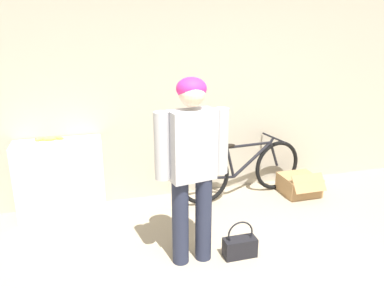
{
  "coord_description": "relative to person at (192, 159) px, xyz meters",
  "views": [
    {
      "loc": [
        -1.16,
        -1.75,
        2.08
      ],
      "look_at": [
        -0.33,
        1.15,
        1.13
      ],
      "focal_mm": 35.0,
      "sensor_mm": 36.0,
      "label": 1
    }
  ],
  "objects": [
    {
      "name": "wall_back",
      "position": [
        0.33,
        1.5,
        0.3
      ],
      "size": [
        8.0,
        0.07,
        2.6
      ],
      "color": "#B7AD99",
      "rests_on": "ground_plane"
    },
    {
      "name": "side_shelf",
      "position": [
        -1.18,
        1.27,
        -0.55
      ],
      "size": [
        0.95,
        0.36,
        0.88
      ],
      "color": "white",
      "rests_on": "ground_plane"
    },
    {
      "name": "person",
      "position": [
        0.0,
        0.0,
        0.0
      ],
      "size": [
        0.65,
        0.26,
        1.7
      ],
      "rotation": [
        0.0,
        0.0,
        0.17
      ],
      "color": "#23283D",
      "rests_on": "ground_plane"
    },
    {
      "name": "bicycle",
      "position": [
        0.99,
        1.15,
        -0.64
      ],
      "size": [
        1.72,
        0.46,
        0.74
      ],
      "rotation": [
        0.0,
        0.0,
        0.15
      ],
      "color": "black",
      "rests_on": "ground_plane"
    },
    {
      "name": "banana",
      "position": [
        -1.26,
        1.33,
        -0.09
      ],
      "size": [
        0.32,
        0.09,
        0.04
      ],
      "color": "#EAD64C",
      "rests_on": "side_shelf"
    },
    {
      "name": "handbag",
      "position": [
        0.45,
        -0.08,
        -0.89
      ],
      "size": [
        0.31,
        0.14,
        0.37
      ],
      "color": "black",
      "rests_on": "ground_plane"
    },
    {
      "name": "cardboard_box",
      "position": [
        1.74,
        1.02,
        -0.87
      ],
      "size": [
        0.45,
        0.51,
        0.33
      ],
      "color": "#A87F51",
      "rests_on": "ground_plane"
    }
  ]
}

